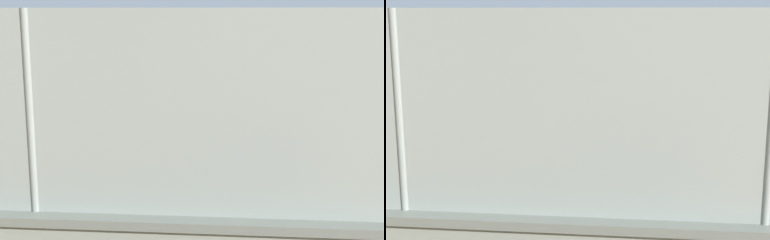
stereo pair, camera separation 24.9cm
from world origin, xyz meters
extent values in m
plane|color=tan|center=(0.00, 0.00, 0.00)|extent=(260.00, 260.00, 0.00)
cylinder|color=gray|center=(0.12, 13.64, 2.54)|extent=(0.07, 0.07, 1.72)
cylinder|color=#B2B2B2|center=(0.81, 4.61, 0.37)|extent=(0.19, 0.19, 0.74)
cylinder|color=#B2B2B2|center=(1.00, 4.55, 0.37)|extent=(0.19, 0.19, 0.74)
cylinder|color=white|center=(0.91, 4.58, 1.01)|extent=(0.42, 0.42, 0.55)
cylinder|color=tan|center=(0.62, 4.61, 1.12)|extent=(0.23, 0.53, 0.16)
cylinder|color=tan|center=(1.10, 4.21, 1.12)|extent=(0.23, 0.53, 0.16)
sphere|color=tan|center=(0.91, 4.58, 1.39)|extent=(0.21, 0.21, 0.21)
cylinder|color=red|center=(0.91, 4.58, 1.48)|extent=(0.27, 0.27, 0.05)
cylinder|color=black|center=(1.05, 4.04, 1.12)|extent=(0.12, 0.30, 0.04)
ellipsoid|color=#333338|center=(0.99, 3.83, 1.12)|extent=(0.11, 0.30, 0.24)
cylinder|color=#B2B2B2|center=(-4.32, 0.79, 0.36)|extent=(0.17, 0.17, 0.73)
cylinder|color=#B2B2B2|center=(-4.13, 0.82, 0.36)|extent=(0.17, 0.17, 0.73)
cylinder|color=#D14C42|center=(-4.22, 0.81, 0.99)|extent=(0.38, 0.38, 0.54)
cylinder|color=#D8AD84|center=(-4.50, 0.72, 1.10)|extent=(0.15, 0.52, 0.16)
cylinder|color=#D8AD84|center=(-3.91, 0.54, 1.10)|extent=(0.15, 0.52, 0.16)
sphere|color=#D8AD84|center=(-4.22, 0.81, 1.36)|extent=(0.20, 0.20, 0.20)
cylinder|color=red|center=(-4.22, 0.81, 1.45)|extent=(0.24, 0.24, 0.05)
cylinder|color=#B2B2B2|center=(-1.23, -1.95, 0.38)|extent=(0.17, 0.17, 0.76)
cylinder|color=#B2B2B2|center=(-1.04, -1.92, 0.38)|extent=(0.17, 0.17, 0.76)
cylinder|color=white|center=(-1.14, -1.94, 1.04)|extent=(0.39, 0.39, 0.56)
cylinder|color=#936B4C|center=(-1.42, -2.03, 1.15)|extent=(0.17, 0.54, 0.16)
cylinder|color=#936B4C|center=(-0.81, -2.19, 1.15)|extent=(0.17, 0.54, 0.16)
sphere|color=#936B4C|center=(-1.14, -1.94, 1.42)|extent=(0.21, 0.21, 0.21)
cylinder|color=navy|center=(-1.14, -1.94, 1.51)|extent=(0.25, 0.25, 0.05)
cylinder|color=black|center=(-0.78, -2.37, 1.15)|extent=(0.08, 0.30, 0.04)
ellipsoid|color=#333338|center=(-0.75, -2.59, 1.15)|extent=(0.07, 0.30, 0.24)
sphere|color=orange|center=(2.11, 6.83, 0.04)|extent=(0.08, 0.08, 0.08)
camera|label=1|loc=(-1.66, 17.92, 3.36)|focal=50.60mm
camera|label=2|loc=(-1.91, 17.89, 3.36)|focal=50.60mm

